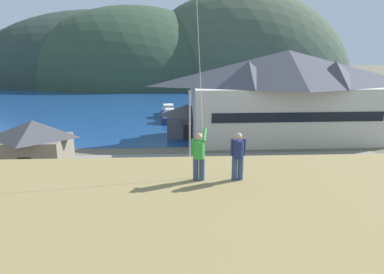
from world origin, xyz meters
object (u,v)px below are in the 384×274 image
at_px(harbor_lodge, 286,93).
at_px(parking_light_pole, 190,124).
at_px(moored_boat_outer_mooring, 211,116).
at_px(person_companion, 238,155).
at_px(parked_car_front_row_end, 302,167).
at_px(parked_car_back_row_left, 217,172).
at_px(parked_car_front_row_red, 174,203).
at_px(parked_car_back_row_right, 260,208).
at_px(person_kite_flyer, 199,155).
at_px(moored_boat_inner_slip, 170,117).
at_px(parked_car_front_row_silver, 347,194).
at_px(moored_boat_wharfside, 168,112).
at_px(parked_car_lone_by_shed, 136,170).
at_px(storage_shed_waterside, 187,120).
at_px(storage_shed_near_lot, 35,148).
at_px(wharf_dock, 189,118).

distance_m(harbor_lodge, parking_light_pole, 16.55).
xyz_separation_m(moored_boat_outer_mooring, person_companion, (-3.75, -43.56, 6.49)).
height_order(parked_car_front_row_end, parked_car_back_row_left, same).
height_order(harbor_lodge, parked_car_front_row_red, harbor_lodge).
bearing_deg(parked_car_back_row_right, person_kite_flyer, -118.74).
xyz_separation_m(moored_boat_inner_slip, parked_car_front_row_silver, (12.87, -32.33, 0.34)).
bearing_deg(parked_car_front_row_silver, parked_car_back_row_right, -164.73).
xyz_separation_m(parked_car_front_row_end, person_companion, (-8.83, -16.20, 6.15)).
bearing_deg(parking_light_pole, moored_boat_outer_mooring, 79.20).
distance_m(parked_car_front_row_end, person_kite_flyer, 20.09).
xyz_separation_m(moored_boat_wharfside, parked_car_front_row_end, (12.14, -31.25, 0.34)).
distance_m(parked_car_back_row_left, person_kite_flyer, 16.63).
bearing_deg(parked_car_back_row_right, moored_boat_inner_slip, 100.27).
distance_m(moored_boat_wharfside, parked_car_back_row_right, 39.60).
bearing_deg(harbor_lodge, parked_car_lone_by_shed, -141.14).
distance_m(moored_boat_wharfside, parked_car_back_row_left, 32.53).
bearing_deg(moored_boat_inner_slip, parked_car_front_row_end, -65.80).
height_order(harbor_lodge, parked_car_back_row_left, harbor_lodge).
height_order(parked_car_front_row_silver, parking_light_pole, parking_light_pole).
height_order(parked_car_lone_by_shed, person_companion, person_companion).
xyz_separation_m(harbor_lodge, parked_car_back_row_right, (-8.54, -21.81, -4.87)).
bearing_deg(person_companion, parked_car_back_row_right, 69.22).
bearing_deg(storage_shed_waterside, person_kite_flyer, -91.51).
xyz_separation_m(storage_shed_waterside, parked_car_back_row_right, (3.72, -24.12, -1.15)).
bearing_deg(parked_car_lone_by_shed, moored_boat_inner_slip, 84.34).
height_order(harbor_lodge, parked_car_front_row_end, harbor_lodge).
xyz_separation_m(storage_shed_near_lot, parked_car_lone_by_shed, (8.80, -1.44, -1.63)).
bearing_deg(parking_light_pole, parked_car_front_row_red, -98.35).
relative_size(moored_boat_wharfside, parked_car_front_row_end, 1.78).
relative_size(moored_boat_outer_mooring, parked_car_front_row_red, 1.68).
xyz_separation_m(parked_car_back_row_left, parked_car_back_row_right, (1.90, -6.86, 0.00)).
bearing_deg(wharf_dock, moored_boat_outer_mooring, -3.01).
relative_size(parked_car_front_row_red, person_kite_flyer, 2.34).
relative_size(moored_boat_inner_slip, parked_car_front_row_silver, 1.40).
bearing_deg(person_kite_flyer, parking_light_pole, 88.35).
distance_m(moored_boat_inner_slip, parked_car_front_row_silver, 34.80).
bearing_deg(storage_shed_waterside, storage_shed_near_lot, -133.07).
height_order(person_kite_flyer, person_companion, person_kite_flyer).
distance_m(moored_boat_outer_mooring, parked_car_lone_by_shed, 28.89).
bearing_deg(parking_light_pole, harbor_lodge, 40.34).
height_order(harbor_lodge, moored_boat_outer_mooring, harbor_lodge).
relative_size(storage_shed_waterside, parked_car_front_row_red, 1.34).
bearing_deg(moored_boat_outer_mooring, parked_car_lone_by_shed, -108.91).
xyz_separation_m(moored_boat_wharfside, parked_car_front_row_red, (0.98, -38.10, 0.34)).
distance_m(parked_car_back_row_left, parked_car_back_row_right, 7.12).
bearing_deg(harbor_lodge, parked_car_back_row_right, -111.37).
distance_m(parked_car_front_row_silver, parked_car_back_row_left, 9.95).
relative_size(storage_shed_waterside, person_companion, 3.34).
xyz_separation_m(harbor_lodge, moored_boat_inner_slip, (-14.72, 12.34, -5.21)).
distance_m(harbor_lodge, parked_car_front_row_silver, 20.65).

